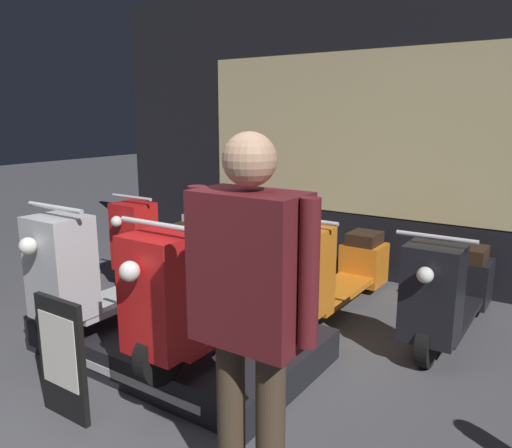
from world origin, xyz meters
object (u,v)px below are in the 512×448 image
at_px(scooter_display_left, 129,268).
at_px(scooter_backrow_0, 174,240).
at_px(person_right_browsing, 250,296).
at_px(scooter_backrow_2, 336,270).
at_px(scooter_display_right, 224,291).
at_px(scooter_backrow_1, 247,253).
at_px(price_sign_board, 62,358).
at_px(scooter_backrow_3, 450,291).

distance_m(scooter_display_left, scooter_backrow_0, 1.78).
bearing_deg(scooter_backrow_0, person_right_browsing, -41.67).
height_order(scooter_display_left, scooter_backrow_2, scooter_display_left).
height_order(scooter_display_right, scooter_backrow_0, scooter_display_right).
bearing_deg(scooter_backrow_2, scooter_display_left, -124.94).
height_order(scooter_backrow_1, scooter_backrow_2, same).
distance_m(scooter_backrow_1, scooter_backrow_2, 0.99).
relative_size(scooter_backrow_2, price_sign_board, 2.33).
bearing_deg(scooter_backrow_3, scooter_backrow_1, 180.00).
bearing_deg(person_right_browsing, scooter_display_left, 153.09).
distance_m(scooter_display_left, scooter_backrow_3, 2.54).
xyz_separation_m(scooter_backrow_0, person_right_browsing, (2.67, -2.38, 0.64)).
relative_size(scooter_display_left, scooter_backrow_2, 1.00).
xyz_separation_m(scooter_backrow_1, scooter_backrow_3, (1.98, 0.00, 0.00)).
bearing_deg(scooter_backrow_0, scooter_display_right, -38.91).
bearing_deg(scooter_backrow_2, scooter_backrow_1, 180.00).
relative_size(scooter_backrow_0, scooter_backrow_3, 1.00).
bearing_deg(price_sign_board, scooter_backrow_3, 56.58).
distance_m(person_right_browsing, price_sign_board, 1.44).
distance_m(scooter_display_left, scooter_backrow_2, 1.84).
relative_size(scooter_backrow_0, price_sign_board, 2.33).
bearing_deg(scooter_display_left, person_right_browsing, -26.91).
bearing_deg(person_right_browsing, scooter_backrow_1, 125.22).
bearing_deg(scooter_display_right, scooter_backrow_3, 53.14).
bearing_deg(price_sign_board, scooter_display_right, 62.77).
height_order(scooter_backrow_0, price_sign_board, scooter_backrow_0).
relative_size(scooter_display_right, scooter_backrow_3, 1.00).
relative_size(scooter_backrow_2, scooter_backrow_3, 1.00).
xyz_separation_m(scooter_backrow_3, price_sign_board, (-1.60, -2.42, -0.00)).
relative_size(scooter_display_right, scooter_backrow_0, 1.00).
bearing_deg(scooter_backrow_0, price_sign_board, -60.39).
bearing_deg(scooter_display_left, scooter_backrow_2, 55.06).
height_order(scooter_display_right, person_right_browsing, person_right_browsing).
bearing_deg(price_sign_board, scooter_display_left, 115.32).
height_order(scooter_backrow_1, price_sign_board, scooter_backrow_1).
distance_m(scooter_backrow_0, price_sign_board, 2.79).
bearing_deg(scooter_backrow_2, price_sign_board, -104.06).
bearing_deg(price_sign_board, scooter_backrow_0, 119.61).
relative_size(scooter_display_left, scooter_display_right, 1.00).
distance_m(scooter_backrow_0, scooter_backrow_1, 0.99).
xyz_separation_m(person_right_browsing, price_sign_board, (-1.29, -0.05, -0.64)).
distance_m(scooter_backrow_2, person_right_browsing, 2.55).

